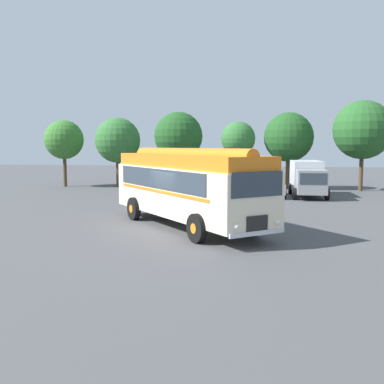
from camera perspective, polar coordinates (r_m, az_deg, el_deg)
The scene contains 13 objects.
ground_plane at distance 19.43m, azimuth -2.28°, elevation -4.75°, with size 120.00×120.00×0.00m, color #474749.
vintage_bus at distance 19.77m, azimuth -0.71°, elevation 0.98°, with size 8.31×9.33×3.49m.
car_near_left at distance 32.83m, azimuth -5.09°, elevation 1.09°, with size 2.31×4.36×1.66m.
car_mid_left at distance 32.43m, azimuth -0.16°, elevation 1.05°, with size 2.27×4.35×1.66m.
car_mid_right at distance 32.62m, azimuth 4.20°, elevation 1.06°, with size 2.11×4.28×1.66m.
car_far_right at distance 32.22m, azimuth 9.79°, elevation 0.93°, with size 2.28×4.35×1.66m.
box_van at distance 32.82m, azimuth 14.43°, elevation 1.83°, with size 2.49×5.83×2.50m.
tree_far_left at distance 40.97m, azimuth -16.08°, elevation 6.39°, with size 3.41×3.41×5.82m.
tree_left_of_centre at distance 39.52m, azimuth -9.45°, elevation 6.58°, with size 3.90×3.90×6.01m.
tree_centre at distance 38.58m, azimuth -1.73°, elevation 7.08°, with size 4.14×4.14×6.47m.
tree_right_of_centre at distance 37.67m, azimuth 5.88°, elevation 6.74°, with size 2.83×2.83×5.59m.
tree_far_right at distance 37.97m, azimuth 12.25°, elevation 6.95°, with size 4.06×4.06×6.32m.
tree_extra_right at distance 38.04m, azimuth 20.77°, elevation 7.45°, with size 4.61×4.61×7.13m.
Camera 1 is at (3.94, -18.69, 3.59)m, focal length 42.00 mm.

